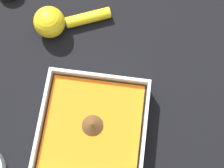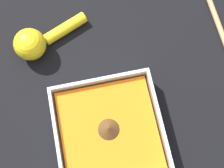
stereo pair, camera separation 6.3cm
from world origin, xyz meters
TOP-DOWN VIEW (x-y plane):
  - ground_plane at (0.00, 0.00)m, footprint 4.00×4.00m
  - square_dish at (0.01, 0.01)m, footprint 0.20×0.20m
  - lemon_squeezer at (-0.21, -0.11)m, footprint 0.10×0.16m

SIDE VIEW (x-z plane):
  - ground_plane at x=0.00m, z-range 0.00..0.00m
  - square_dish at x=0.01m, z-range -0.01..0.05m
  - lemon_squeezer at x=-0.21m, z-range 0.00..0.06m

